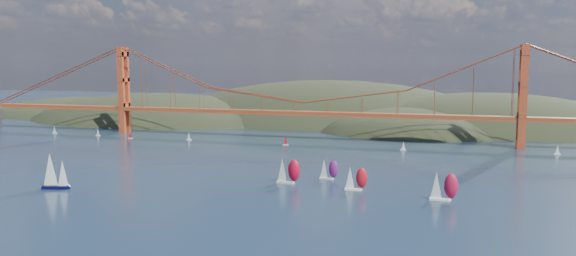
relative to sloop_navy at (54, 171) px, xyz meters
The scene contains 15 objects.
ground 61.48m from the sloop_navy, 28.63° to the right, with size 1200.00×1200.00×0.00m, color black.
headlands 268.48m from the sloop_navy, 68.39° to the left, with size 725.00×225.00×96.00m.
bridge 161.47m from the sloop_navy, 70.99° to the left, with size 552.00×12.00×55.00m.
sloop_navy is the anchor object (origin of this frame).
racer_0 85.27m from the sloop_navy, 22.14° to the left, with size 9.40×4.21×10.65m.
racer_1 109.17m from the sloop_navy, 14.99° to the left, with size 8.23×3.69×9.32m.
racer_2 137.54m from the sloop_navy, ahead, with size 9.21×3.85×10.52m.
racer_rwb 102.04m from the sloop_navy, 25.32° to the left, with size 7.78×3.48×8.81m.
distant_boat_0 171.28m from the sloop_navy, 128.77° to the left, with size 3.00×2.00×4.70m.
distant_boat_1 148.92m from the sloop_navy, 119.13° to the left, with size 3.00×2.00×4.70m.
distant_boat_2 133.24m from the sloop_navy, 110.41° to the left, with size 3.00×2.00×4.70m.
distant_boat_3 129.13m from the sloop_navy, 94.34° to the left, with size 3.00×2.00×4.70m.
distant_boat_4 231.10m from the sloop_navy, 35.16° to the left, with size 3.00×2.00×4.70m.
distant_boat_8 169.67m from the sloop_navy, 47.60° to the left, with size 3.00×2.00×4.70m.
distant_boat_9 135.38m from the sloop_navy, 68.16° to the left, with size 3.00×2.00×4.70m.
Camera 1 is at (83.81, -138.73, 46.15)m, focal length 35.00 mm.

